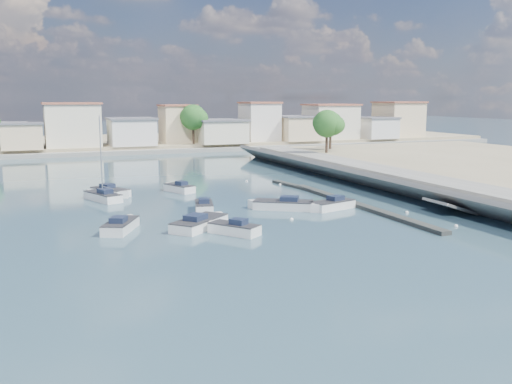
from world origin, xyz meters
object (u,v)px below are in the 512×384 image
at_px(motorboat_h, 201,223).
at_px(sailboat, 102,196).
at_px(motorboat_f, 178,188).
at_px(motorboat_b, 204,206).
at_px(motorboat_g, 112,192).
at_px(motorboat_a, 232,229).
at_px(motorboat_e, 122,226).
at_px(motorboat_c, 280,205).
at_px(motorboat_d, 330,206).

xyz_separation_m(motorboat_h, sailboat, (-6.12, 16.23, 0.04)).
bearing_deg(motorboat_f, motorboat_b, -92.01).
xyz_separation_m(motorboat_g, sailboat, (-1.35, -2.32, 0.04)).
xyz_separation_m(motorboat_a, motorboat_g, (-6.41, 21.50, 0.00)).
distance_m(motorboat_b, motorboat_f, 11.67).
xyz_separation_m(motorboat_a, motorboat_f, (1.03, 21.58, -0.00)).
xyz_separation_m(motorboat_e, motorboat_g, (1.51, 17.10, 0.00)).
relative_size(motorboat_c, motorboat_f, 1.34).
bearing_deg(motorboat_c, sailboat, 143.81).
relative_size(motorboat_d, sailboat, 0.58).
distance_m(motorboat_a, motorboat_e, 9.07).
bearing_deg(motorboat_c, motorboat_f, 115.92).
xyz_separation_m(motorboat_f, motorboat_h, (-2.68, -18.63, 0.00)).
bearing_deg(motorboat_f, motorboat_e, -117.54).
bearing_deg(motorboat_h, motorboat_f, 81.82).
xyz_separation_m(motorboat_b, sailboat, (-8.39, 9.26, 0.04)).
xyz_separation_m(motorboat_b, motorboat_f, (0.41, 11.66, 0.00)).
xyz_separation_m(motorboat_a, motorboat_d, (12.05, 5.89, -0.00)).
height_order(motorboat_a, motorboat_c, same).
bearing_deg(motorboat_d, motorboat_h, -167.88).
height_order(motorboat_b, motorboat_d, same).
distance_m(motorboat_a, motorboat_b, 9.94).
xyz_separation_m(motorboat_b, motorboat_g, (-7.04, 11.58, 0.00)).
distance_m(motorboat_c, sailboat, 19.15).
xyz_separation_m(motorboat_e, motorboat_h, (6.28, -1.45, 0.00)).
relative_size(motorboat_a, motorboat_e, 0.84).
bearing_deg(motorboat_b, motorboat_f, 87.99).
xyz_separation_m(motorboat_a, motorboat_h, (-1.65, 2.95, -0.00)).
xyz_separation_m(motorboat_c, motorboat_g, (-14.11, 13.63, 0.00)).
bearing_deg(motorboat_a, sailboat, 112.03).
distance_m(motorboat_g, motorboat_h, 19.16).
height_order(motorboat_c, motorboat_h, same).
bearing_deg(motorboat_g, motorboat_a, -73.39).
relative_size(motorboat_e, motorboat_g, 0.97).
relative_size(motorboat_a, motorboat_f, 0.96).
xyz_separation_m(motorboat_a, motorboat_e, (-7.93, 4.40, -0.00)).
relative_size(motorboat_h, sailboat, 0.63).
relative_size(motorboat_d, motorboat_g, 1.01).
distance_m(motorboat_c, motorboat_d, 4.79).
height_order(motorboat_g, sailboat, sailboat).
bearing_deg(sailboat, motorboat_f, 15.25).
distance_m(motorboat_a, motorboat_g, 22.44).
height_order(motorboat_c, sailboat, sailboat).
relative_size(motorboat_f, motorboat_h, 0.78).
bearing_deg(motorboat_h, motorboat_d, 12.12).
distance_m(motorboat_c, motorboat_e, 16.00).
bearing_deg(motorboat_d, motorboat_b, 160.58).
bearing_deg(motorboat_a, motorboat_h, 119.16).
bearing_deg(motorboat_a, motorboat_g, 106.61).
distance_m(motorboat_b, motorboat_d, 12.11).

